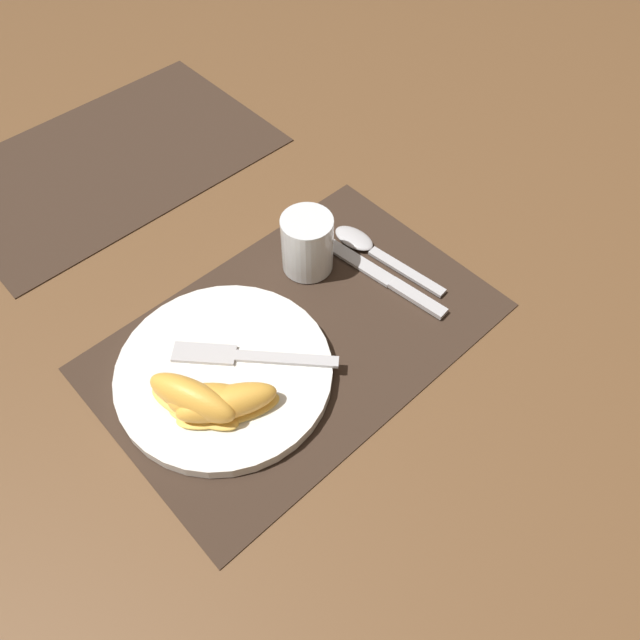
{
  "coord_description": "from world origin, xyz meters",
  "views": [
    {
      "loc": [
        -0.28,
        -0.34,
        0.63
      ],
      "look_at": [
        0.03,
        -0.01,
        0.02
      ],
      "focal_mm": 35.0,
      "sensor_mm": 36.0,
      "label": 1
    }
  ],
  "objects_px": {
    "juice_glass": "(307,246)",
    "spoon": "(368,247)",
    "fork": "(242,356)",
    "citrus_wedge_1": "(211,403)",
    "citrus_wedge_2": "(227,404)",
    "plate": "(224,373)",
    "citrus_wedge_0": "(193,399)",
    "knife": "(382,276)"
  },
  "relations": [
    {
      "from": "fork",
      "to": "citrus_wedge_0",
      "type": "relative_size",
      "value": 1.34
    },
    {
      "from": "knife",
      "to": "citrus_wedge_1",
      "type": "distance_m",
      "value": 0.29
    },
    {
      "from": "plate",
      "to": "spoon",
      "type": "distance_m",
      "value": 0.27
    },
    {
      "from": "spoon",
      "to": "citrus_wedge_0",
      "type": "bearing_deg",
      "value": -171.41
    },
    {
      "from": "knife",
      "to": "spoon",
      "type": "xyz_separation_m",
      "value": [
        0.02,
        0.05,
        0.0
      ]
    },
    {
      "from": "citrus_wedge_2",
      "to": "plate",
      "type": "bearing_deg",
      "value": 58.59
    },
    {
      "from": "fork",
      "to": "citrus_wedge_2",
      "type": "xyz_separation_m",
      "value": [
        -0.06,
        -0.05,
        0.01
      ]
    },
    {
      "from": "plate",
      "to": "spoon",
      "type": "height_order",
      "value": "plate"
    },
    {
      "from": "plate",
      "to": "juice_glass",
      "type": "height_order",
      "value": "juice_glass"
    },
    {
      "from": "citrus_wedge_0",
      "to": "plate",
      "type": "bearing_deg",
      "value": 19.97
    },
    {
      "from": "plate",
      "to": "citrus_wedge_0",
      "type": "bearing_deg",
      "value": -160.03
    },
    {
      "from": "juice_glass",
      "to": "fork",
      "type": "distance_m",
      "value": 0.18
    },
    {
      "from": "spoon",
      "to": "citrus_wedge_1",
      "type": "height_order",
      "value": "citrus_wedge_1"
    },
    {
      "from": "plate",
      "to": "juice_glass",
      "type": "distance_m",
      "value": 0.2
    },
    {
      "from": "knife",
      "to": "citrus_wedge_2",
      "type": "bearing_deg",
      "value": -174.34
    },
    {
      "from": "spoon",
      "to": "citrus_wedge_1",
      "type": "relative_size",
      "value": 1.79
    },
    {
      "from": "plate",
      "to": "citrus_wedge_2",
      "type": "relative_size",
      "value": 2.1
    },
    {
      "from": "citrus_wedge_1",
      "to": "citrus_wedge_2",
      "type": "height_order",
      "value": "same"
    },
    {
      "from": "citrus_wedge_2",
      "to": "juice_glass",
      "type": "bearing_deg",
      "value": 27.01
    },
    {
      "from": "knife",
      "to": "citrus_wedge_0",
      "type": "relative_size",
      "value": 1.77
    },
    {
      "from": "fork",
      "to": "citrus_wedge_1",
      "type": "xyz_separation_m",
      "value": [
        -0.07,
        -0.03,
        0.01
      ]
    },
    {
      "from": "fork",
      "to": "citrus_wedge_2",
      "type": "relative_size",
      "value": 1.3
    },
    {
      "from": "plate",
      "to": "citrus_wedge_0",
      "type": "distance_m",
      "value": 0.06
    },
    {
      "from": "fork",
      "to": "citrus_wedge_0",
      "type": "bearing_deg",
      "value": -167.8
    },
    {
      "from": "juice_glass",
      "to": "knife",
      "type": "xyz_separation_m",
      "value": [
        0.06,
        -0.08,
        -0.03
      ]
    },
    {
      "from": "fork",
      "to": "plate",
      "type": "bearing_deg",
      "value": 175.23
    },
    {
      "from": "knife",
      "to": "spoon",
      "type": "bearing_deg",
      "value": 65.23
    },
    {
      "from": "fork",
      "to": "citrus_wedge_1",
      "type": "height_order",
      "value": "citrus_wedge_1"
    },
    {
      "from": "juice_glass",
      "to": "spoon",
      "type": "height_order",
      "value": "juice_glass"
    },
    {
      "from": "knife",
      "to": "citrus_wedge_1",
      "type": "height_order",
      "value": "citrus_wedge_1"
    },
    {
      "from": "spoon",
      "to": "plate",
      "type": "bearing_deg",
      "value": -173.81
    },
    {
      "from": "knife",
      "to": "citrus_wedge_2",
      "type": "relative_size",
      "value": 1.72
    },
    {
      "from": "citrus_wedge_0",
      "to": "citrus_wedge_1",
      "type": "bearing_deg",
      "value": -49.21
    },
    {
      "from": "fork",
      "to": "citrus_wedge_1",
      "type": "relative_size",
      "value": 1.56
    },
    {
      "from": "knife",
      "to": "spoon",
      "type": "height_order",
      "value": "spoon"
    },
    {
      "from": "plate",
      "to": "fork",
      "type": "distance_m",
      "value": 0.03
    },
    {
      "from": "citrus_wedge_0",
      "to": "juice_glass",
      "type": "bearing_deg",
      "value": 18.91
    },
    {
      "from": "knife",
      "to": "citrus_wedge_2",
      "type": "height_order",
      "value": "citrus_wedge_2"
    },
    {
      "from": "juice_glass",
      "to": "knife",
      "type": "distance_m",
      "value": 0.11
    },
    {
      "from": "spoon",
      "to": "citrus_wedge_0",
      "type": "height_order",
      "value": "citrus_wedge_0"
    },
    {
      "from": "juice_glass",
      "to": "citrus_wedge_1",
      "type": "xyz_separation_m",
      "value": [
        -0.23,
        -0.1,
        -0.0
      ]
    },
    {
      "from": "plate",
      "to": "fork",
      "type": "xyz_separation_m",
      "value": [
        0.03,
        -0.0,
        0.01
      ]
    }
  ]
}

